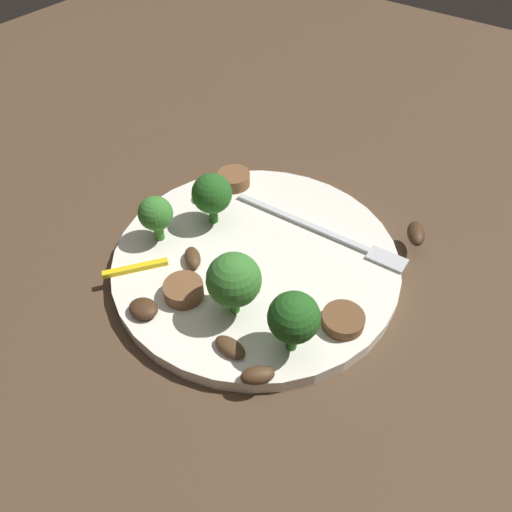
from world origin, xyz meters
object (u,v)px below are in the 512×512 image
Objects in this scene: broccoli_floret_3 at (212,194)px; sausage_slice_2 at (343,320)px; mushroom_4 at (258,375)px; mushroom_2 at (416,233)px; mushroom_3 at (205,191)px; plate at (256,261)px; broccoli_floret_1 at (156,214)px; sausage_slice_1 at (234,179)px; broccoli_floret_0 at (294,318)px; sausage_slice_0 at (184,290)px; pepper_strip_1 at (136,268)px; broccoli_floret_2 at (234,280)px; mushroom_0 at (193,258)px; mushroom_1 at (143,308)px; mushroom_5 at (230,347)px; fork at (330,235)px.

broccoli_floret_3 is 1.55× the size of sausage_slice_2.
broccoli_floret_3 reaches higher than mushroom_4.
sausage_slice_2 is 1.11× the size of mushroom_2.
plate is at bearing -22.66° from mushroom_3.
broccoli_floret_1 is 1.36× the size of sausage_slice_1.
mushroom_4 is at bearing -39.45° from mushroom_3.
broccoli_floret_3 is at bearing 151.73° from broccoli_floret_0.
mushroom_3 is (-0.07, 0.11, -0.00)m from sausage_slice_0.
pepper_strip_1 is at bearing -161.97° from sausage_slice_2.
broccoli_floret_3 is at bearing 62.43° from broccoli_floret_1.
sausage_slice_1 is at bearing 128.69° from broccoli_floret_2.
broccoli_floret_1 is at bearing 174.05° from mushroom_0.
mushroom_1 is 0.08m from mushroom_5.
mushroom_2 is 0.21m from mushroom_5.
broccoli_floret_0 is at bearing -9.31° from broccoli_floret_1.
broccoli_floret_1 is at bearing 149.73° from sausage_slice_0.
mushroom_4 is (0.05, -0.04, -0.03)m from broccoli_floret_2.
sausage_slice_1 is 1.36× the size of mushroom_1.
mushroom_2 reaches higher than pepper_strip_1.
pepper_strip_1 is at bearing 171.17° from mushroom_4.
broccoli_floret_2 is (0.02, -0.06, 0.04)m from plate.
pepper_strip_1 is at bearing -74.75° from broccoli_floret_1.
mushroom_0 is 0.21m from mushroom_2.
sausage_slice_1 is at bearing 153.58° from sausage_slice_2.
sausage_slice_0 reaches higher than mushroom_1.
sausage_slice_0 is at bearing 66.93° from mushroom_1.
broccoli_floret_3 is at bearing 110.62° from mushroom_0.
mushroom_0 reaches higher than fork.
mushroom_5 is at bearing -128.07° from sausage_slice_2.
mushroom_1 is (0.01, -0.07, -0.00)m from mushroom_0.
sausage_slice_0 is (-0.02, -0.07, 0.01)m from plate.
mushroom_5 is (0.08, 0.01, -0.00)m from mushroom_1.
mushroom_1 is 0.44× the size of pepper_strip_1.
broccoli_floret_2 reaches higher than mushroom_3.
mushroom_2 is at bearing 36.35° from broccoli_floret_1.
broccoli_floret_1 is (-0.13, -0.10, 0.03)m from fork.
sausage_slice_0 is at bearing 164.16° from mushroom_4.
broccoli_floret_1 is 1.84× the size of mushroom_1.
broccoli_floret_2 is at bearing -116.46° from mushroom_2.
fork is 3.15× the size of broccoli_floret_0.
mushroom_1 reaches higher than plate.
mushroom_2 reaches higher than mushroom_3.
broccoli_floret_3 is 1.71× the size of mushroom_2.
mushroom_4 is (0.16, -0.07, -0.02)m from broccoli_floret_1.
mushroom_3 is (-0.06, 0.15, 0.00)m from mushroom_1.
broccoli_floret_1 reaches higher than mushroom_2.
plate is at bearing -134.73° from mushroom_2.
plate is 0.08m from broccoli_floret_2.
mushroom_4 is 0.44× the size of pepper_strip_1.
sausage_slice_0 is 1.33× the size of mushroom_4.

